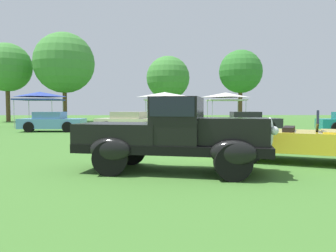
{
  "coord_description": "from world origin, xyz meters",
  "views": [
    {
      "loc": [
        -0.51,
        -7.75,
        1.45
      ],
      "look_at": [
        -0.25,
        2.93,
        0.87
      ],
      "focal_mm": 35.18,
      "sensor_mm": 36.0,
      "label": 1
    }
  ],
  "objects_px": {
    "canopy_tent_right_field": "(226,96)",
    "canopy_tent_left_field": "(40,95)",
    "neighbor_convertible": "(311,141)",
    "show_car_skyblue": "(52,122)",
    "show_car_cream": "(131,122)",
    "show_car_charcoal": "(247,121)",
    "spectator_between_cars": "(199,121)",
    "canopy_tent_center_field": "(165,96)",
    "feature_pickup_truck": "(174,134)"
  },
  "relations": [
    {
      "from": "feature_pickup_truck",
      "to": "canopy_tent_center_field",
      "type": "height_order",
      "value": "canopy_tent_center_field"
    },
    {
      "from": "neighbor_convertible",
      "to": "canopy_tent_center_field",
      "type": "distance_m",
      "value": 17.88
    },
    {
      "from": "show_car_cream",
      "to": "spectator_between_cars",
      "type": "bearing_deg",
      "value": -65.3
    },
    {
      "from": "feature_pickup_truck",
      "to": "canopy_tent_center_field",
      "type": "distance_m",
      "value": 18.65
    },
    {
      "from": "spectator_between_cars",
      "to": "canopy_tent_left_field",
      "type": "relative_size",
      "value": 0.55
    },
    {
      "from": "show_car_skyblue",
      "to": "canopy_tent_center_field",
      "type": "height_order",
      "value": "canopy_tent_center_field"
    },
    {
      "from": "show_car_skyblue",
      "to": "spectator_between_cars",
      "type": "distance_m",
      "value": 11.02
    },
    {
      "from": "neighbor_convertible",
      "to": "show_car_skyblue",
      "type": "distance_m",
      "value": 16.01
    },
    {
      "from": "neighbor_convertible",
      "to": "canopy_tent_right_field",
      "type": "bearing_deg",
      "value": 85.83
    },
    {
      "from": "show_car_charcoal",
      "to": "canopy_tent_right_field",
      "type": "distance_m",
      "value": 5.81
    },
    {
      "from": "spectator_between_cars",
      "to": "feature_pickup_truck",
      "type": "bearing_deg",
      "value": -102.26
    },
    {
      "from": "show_car_charcoal",
      "to": "canopy_tent_right_field",
      "type": "height_order",
      "value": "canopy_tent_right_field"
    },
    {
      "from": "show_car_cream",
      "to": "canopy_tent_left_field",
      "type": "relative_size",
      "value": 1.54
    },
    {
      "from": "canopy_tent_left_field",
      "to": "canopy_tent_center_field",
      "type": "relative_size",
      "value": 0.96
    },
    {
      "from": "neighbor_convertible",
      "to": "canopy_tent_left_field",
      "type": "height_order",
      "value": "canopy_tent_left_field"
    },
    {
      "from": "show_car_cream",
      "to": "canopy_tent_center_field",
      "type": "xyz_separation_m",
      "value": [
        2.22,
        5.3,
        1.82
      ]
    },
    {
      "from": "show_car_cream",
      "to": "show_car_charcoal",
      "type": "relative_size",
      "value": 1.17
    },
    {
      "from": "show_car_cream",
      "to": "canopy_tent_right_field",
      "type": "height_order",
      "value": "canopy_tent_right_field"
    },
    {
      "from": "feature_pickup_truck",
      "to": "canopy_tent_right_field",
      "type": "xyz_separation_m",
      "value": [
        5.0,
        19.08,
        1.56
      ]
    },
    {
      "from": "neighbor_convertible",
      "to": "show_car_skyblue",
      "type": "xyz_separation_m",
      "value": [
        -10.72,
        11.9,
        0.02
      ]
    },
    {
      "from": "spectator_between_cars",
      "to": "canopy_tent_center_field",
      "type": "bearing_deg",
      "value": 95.44
    },
    {
      "from": "show_car_charcoal",
      "to": "canopy_tent_left_field",
      "type": "bearing_deg",
      "value": 162.88
    },
    {
      "from": "neighbor_convertible",
      "to": "spectator_between_cars",
      "type": "relative_size",
      "value": 2.84
    },
    {
      "from": "neighbor_convertible",
      "to": "show_car_skyblue",
      "type": "bearing_deg",
      "value": 132.01
    },
    {
      "from": "show_car_cream",
      "to": "show_car_skyblue",
      "type": "bearing_deg",
      "value": -177.54
    },
    {
      "from": "canopy_tent_right_field",
      "to": "canopy_tent_left_field",
      "type": "bearing_deg",
      "value": -176.4
    },
    {
      "from": "canopy_tent_center_field",
      "to": "canopy_tent_right_field",
      "type": "distance_m",
      "value": 4.98
    },
    {
      "from": "show_car_cream",
      "to": "canopy_tent_center_field",
      "type": "bearing_deg",
      "value": 67.27
    },
    {
      "from": "canopy_tent_right_field",
      "to": "feature_pickup_truck",
      "type": "bearing_deg",
      "value": -104.69
    },
    {
      "from": "feature_pickup_truck",
      "to": "show_car_cream",
      "type": "bearing_deg",
      "value": 99.28
    },
    {
      "from": "feature_pickup_truck",
      "to": "canopy_tent_right_field",
      "type": "relative_size",
      "value": 1.58
    },
    {
      "from": "feature_pickup_truck",
      "to": "neighbor_convertible",
      "type": "bearing_deg",
      "value": 17.75
    },
    {
      "from": "feature_pickup_truck",
      "to": "show_car_charcoal",
      "type": "distance_m",
      "value": 14.58
    },
    {
      "from": "spectator_between_cars",
      "to": "canopy_tent_center_field",
      "type": "distance_m",
      "value": 12.92
    },
    {
      "from": "show_car_skyblue",
      "to": "show_car_cream",
      "type": "relative_size",
      "value": 0.82
    },
    {
      "from": "canopy_tent_right_field",
      "to": "canopy_tent_center_field",
      "type": "bearing_deg",
      "value": -174.32
    },
    {
      "from": "canopy_tent_left_field",
      "to": "canopy_tent_right_field",
      "type": "height_order",
      "value": "same"
    },
    {
      "from": "neighbor_convertible",
      "to": "show_car_cream",
      "type": "xyz_separation_m",
      "value": [
        -5.87,
        12.1,
        0.02
      ]
    },
    {
      "from": "spectator_between_cars",
      "to": "canopy_tent_left_field",
      "type": "xyz_separation_m",
      "value": [
        -10.86,
        12.35,
        1.51
      ]
    },
    {
      "from": "canopy_tent_center_field",
      "to": "feature_pickup_truck",
      "type": "bearing_deg",
      "value": -90.15
    },
    {
      "from": "show_car_skyblue",
      "to": "show_car_cream",
      "type": "distance_m",
      "value": 4.85
    },
    {
      "from": "spectator_between_cars",
      "to": "canopy_tent_right_field",
      "type": "xyz_separation_m",
      "value": [
        3.74,
        13.26,
        1.51
      ]
    },
    {
      "from": "show_car_charcoal",
      "to": "feature_pickup_truck",
      "type": "bearing_deg",
      "value": -111.35
    },
    {
      "from": "show_car_charcoal",
      "to": "spectator_between_cars",
      "type": "bearing_deg",
      "value": -117.51
    },
    {
      "from": "show_car_skyblue",
      "to": "canopy_tent_left_field",
      "type": "relative_size",
      "value": 1.27
    },
    {
      "from": "show_car_skyblue",
      "to": "show_car_charcoal",
      "type": "xyz_separation_m",
      "value": [
        12.32,
        0.5,
        0.0
      ]
    },
    {
      "from": "spectator_between_cars",
      "to": "canopy_tent_right_field",
      "type": "height_order",
      "value": "canopy_tent_right_field"
    },
    {
      "from": "feature_pickup_truck",
      "to": "spectator_between_cars",
      "type": "relative_size",
      "value": 2.71
    },
    {
      "from": "show_car_cream",
      "to": "show_car_charcoal",
      "type": "height_order",
      "value": "same"
    },
    {
      "from": "neighbor_convertible",
      "to": "show_car_charcoal",
      "type": "distance_m",
      "value": 12.5
    }
  ]
}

